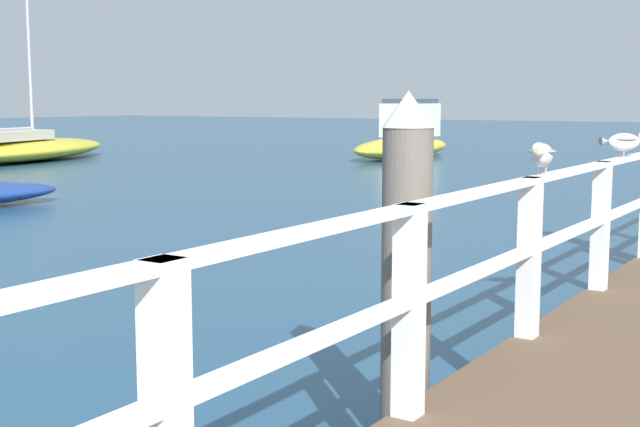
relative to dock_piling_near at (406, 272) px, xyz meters
name	(u,v)px	position (x,y,z in m)	size (l,w,h in m)	color
dock_piling_near	(406,272)	(0.00, 0.00, 0.00)	(0.29, 0.29, 2.03)	#6B6056
seagull_foreground	(542,154)	(0.38, 1.10, 0.61)	(0.22, 0.48, 0.21)	white
seagull_background	(625,141)	(0.39, 3.17, 0.61)	(0.38, 0.36, 0.21)	white
boat_1	(24,148)	(-21.12, 13.98, -0.60)	(4.94, 8.50, 9.46)	gold
boat_2	(405,138)	(-11.46, 22.07, -0.35)	(1.92, 5.66, 2.01)	gold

